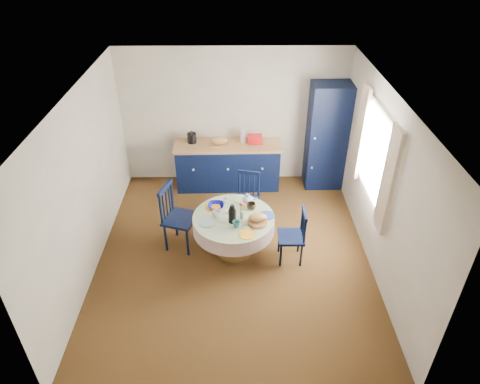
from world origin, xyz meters
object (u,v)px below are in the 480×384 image
object	(u,v)px
pantry_cabinet	(327,137)
mug_c	(251,206)
chair_left	(177,217)
chair_far	(247,198)
mug_b	(236,224)
mug_d	(225,201)
mug_a	(217,214)
chair_right	(294,235)
dining_table	(234,224)
cobalt_bowl	(216,206)
kitchen_counter	(228,164)

from	to	relation	value
pantry_cabinet	mug_c	distance (m)	2.29
chair_left	pantry_cabinet	bearing A→B (deg)	-37.54
pantry_cabinet	chair_far	bearing A→B (deg)	-141.89
mug_b	mug_d	size ratio (longest dim) A/B	1.14
chair_far	mug_a	world-z (taller)	chair_far
mug_b	mug_c	xyz separation A→B (m)	(0.22, 0.42, 0.00)
chair_left	mug_d	distance (m)	0.75
chair_left	chair_right	world-z (taller)	chair_left
dining_table	cobalt_bowl	xyz separation A→B (m)	(-0.27, 0.24, 0.15)
mug_c	mug_d	size ratio (longest dim) A/B	1.45
chair_far	chair_right	distance (m)	1.14
kitchen_counter	chair_right	xyz separation A→B (m)	(0.97, -2.05, -0.01)
kitchen_counter	cobalt_bowl	size ratio (longest dim) A/B	8.41
kitchen_counter	mug_c	size ratio (longest dim) A/B	14.53
mug_b	kitchen_counter	bearing A→B (deg)	93.93
dining_table	cobalt_bowl	distance (m)	0.38
kitchen_counter	mug_d	distance (m)	1.64
dining_table	chair_right	world-z (taller)	dining_table
chair_far	cobalt_bowl	xyz separation A→B (m)	(-0.47, -0.60, 0.28)
cobalt_bowl	kitchen_counter	bearing A→B (deg)	85.20
chair_left	cobalt_bowl	size ratio (longest dim) A/B	4.57
kitchen_counter	dining_table	xyz separation A→B (m)	(0.12, -1.95, 0.14)
pantry_cabinet	mug_a	size ratio (longest dim) A/B	14.38
dining_table	chair_left	world-z (taller)	chair_left
chair_left	mug_a	world-z (taller)	chair_left
chair_left	cobalt_bowl	bearing A→B (deg)	-73.58
dining_table	chair_far	size ratio (longest dim) A/B	1.32
chair_far	mug_b	size ratio (longest dim) A/B	8.52
pantry_cabinet	chair_far	size ratio (longest dim) A/B	2.20
dining_table	chair_right	size ratio (longest dim) A/B	1.36
chair_far	cobalt_bowl	bearing A→B (deg)	-115.69
kitchen_counter	mug_b	size ratio (longest dim) A/B	18.51
dining_table	mug_b	distance (m)	0.28
chair_right	mug_b	world-z (taller)	chair_right
mug_a	kitchen_counter	bearing A→B (deg)	86.39
mug_c	pantry_cabinet	bearing A→B (deg)	52.11
mug_a	cobalt_bowl	bearing A→B (deg)	94.99
chair_left	mug_d	size ratio (longest dim) A/B	11.49
kitchen_counter	chair_far	xyz separation A→B (m)	(0.33, -1.11, 0.00)
cobalt_bowl	chair_left	bearing A→B (deg)	178.81
mug_c	mug_a	bearing A→B (deg)	-158.87
mug_a	chair_right	bearing A→B (deg)	-4.95
dining_table	mug_d	bearing A→B (deg)	112.99
kitchen_counter	chair_left	distance (m)	1.85
pantry_cabinet	dining_table	world-z (taller)	pantry_cabinet
kitchen_counter	mug_c	bearing A→B (deg)	-79.40
chair_far	mug_a	bearing A→B (deg)	-105.87
mug_c	kitchen_counter	bearing A→B (deg)	101.83
kitchen_counter	mug_b	distance (m)	2.21
kitchen_counter	mug_a	distance (m)	1.98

